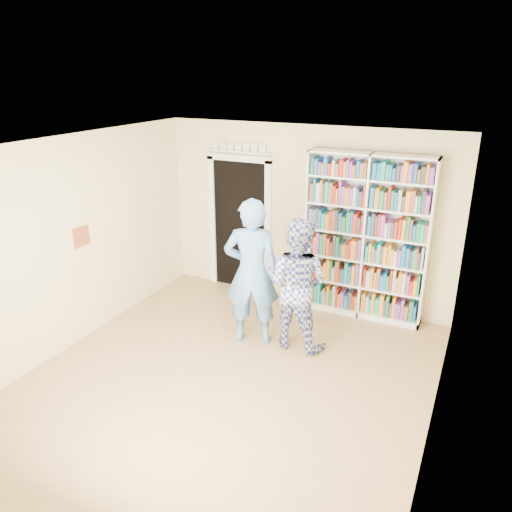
# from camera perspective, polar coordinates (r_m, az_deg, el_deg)

# --- Properties ---
(floor) EXTENTS (5.00, 5.00, 0.00)m
(floor) POSITION_cam_1_polar(r_m,az_deg,el_deg) (6.06, -3.23, -13.97)
(floor) COLOR #A27B4E
(floor) RESTS_ON ground
(ceiling) EXTENTS (5.00, 5.00, 0.00)m
(ceiling) POSITION_cam_1_polar(r_m,az_deg,el_deg) (5.04, -3.85, 12.18)
(ceiling) COLOR white
(ceiling) RESTS_ON wall_back
(wall_back) EXTENTS (4.50, 0.00, 4.50)m
(wall_back) POSITION_cam_1_polar(r_m,az_deg,el_deg) (7.57, 5.65, 4.54)
(wall_back) COLOR beige
(wall_back) RESTS_ON floor
(wall_left) EXTENTS (0.00, 5.00, 5.00)m
(wall_left) POSITION_cam_1_polar(r_m,az_deg,el_deg) (6.73, -20.57, 1.21)
(wall_left) COLOR beige
(wall_left) RESTS_ON floor
(wall_right) EXTENTS (0.00, 5.00, 5.00)m
(wall_right) POSITION_cam_1_polar(r_m,az_deg,el_deg) (4.83, 20.75, -6.43)
(wall_right) COLOR beige
(wall_right) RESTS_ON floor
(bookshelf) EXTENTS (1.74, 0.33, 2.39)m
(bookshelf) POSITION_cam_1_polar(r_m,az_deg,el_deg) (7.21, 12.45, 2.12)
(bookshelf) COLOR white
(bookshelf) RESTS_ON floor
(doorway) EXTENTS (1.10, 0.08, 2.43)m
(doorway) POSITION_cam_1_polar(r_m,az_deg,el_deg) (8.02, -1.86, 4.29)
(doorway) COLOR black
(doorway) RESTS_ON floor
(wall_art) EXTENTS (0.03, 0.25, 0.25)m
(wall_art) POSITION_cam_1_polar(r_m,az_deg,el_deg) (6.83, -19.33, 2.09)
(wall_art) COLOR maroon
(wall_art) RESTS_ON wall_left
(man_blue) EXTENTS (0.83, 0.68, 1.96)m
(man_blue) POSITION_cam_1_polar(r_m,az_deg,el_deg) (6.41, -0.49, -1.90)
(man_blue) COLOR #5990C6
(man_blue) RESTS_ON floor
(man_plaid) EXTENTS (0.90, 0.72, 1.75)m
(man_plaid) POSITION_cam_1_polar(r_m,az_deg,el_deg) (6.37, 4.67, -3.18)
(man_plaid) COLOR navy
(man_plaid) RESTS_ON floor
(paper_sheet) EXTENTS (0.20, 0.11, 0.31)m
(paper_sheet) POSITION_cam_1_polar(r_m,az_deg,el_deg) (6.08, 4.65, -2.47)
(paper_sheet) COLOR white
(paper_sheet) RESTS_ON man_plaid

